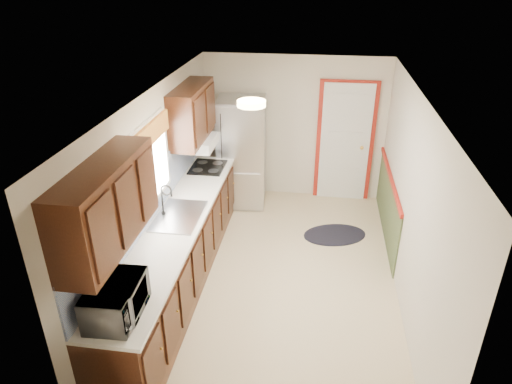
% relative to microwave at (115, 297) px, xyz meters
% --- Properties ---
extents(room_shell, '(3.20, 5.20, 2.52)m').
position_rel_microwave_xyz_m(room_shell, '(1.20, 1.95, 0.06)').
color(room_shell, beige).
rests_on(room_shell, ground).
extents(kitchen_run, '(0.63, 4.00, 2.20)m').
position_rel_microwave_xyz_m(kitchen_run, '(-0.04, 1.66, -0.33)').
color(kitchen_run, '#32160B').
rests_on(kitchen_run, ground).
extents(back_wall_trim, '(1.12, 2.30, 2.08)m').
position_rel_microwave_xyz_m(back_wall_trim, '(2.19, 4.16, -0.25)').
color(back_wall_trim, maroon).
rests_on(back_wall_trim, ground).
extents(ceiling_fixture, '(0.30, 0.30, 0.06)m').
position_rel_microwave_xyz_m(ceiling_fixture, '(0.90, 1.75, 1.22)').
color(ceiling_fixture, '#FFD88C').
rests_on(ceiling_fixture, room_shell).
extents(microwave, '(0.35, 0.61, 0.40)m').
position_rel_microwave_xyz_m(microwave, '(0.00, 0.00, 0.00)').
color(microwave, white).
rests_on(microwave, kitchen_run).
extents(refrigerator, '(0.80, 0.78, 1.80)m').
position_rel_microwave_xyz_m(refrigerator, '(0.39, 4.00, -0.24)').
color(refrigerator, '#B7B7BC').
rests_on(refrigerator, ground).
extents(rug, '(1.08, 0.86, 0.01)m').
position_rel_microwave_xyz_m(rug, '(1.95, 3.11, -1.14)').
color(rug, black).
rests_on(rug, ground).
extents(cooktop, '(0.49, 0.58, 0.02)m').
position_rel_microwave_xyz_m(cooktop, '(0.01, 3.22, -0.19)').
color(cooktop, black).
rests_on(cooktop, kitchen_run).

